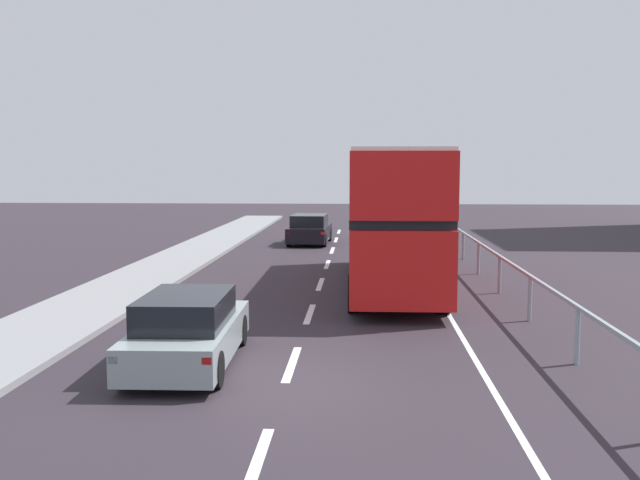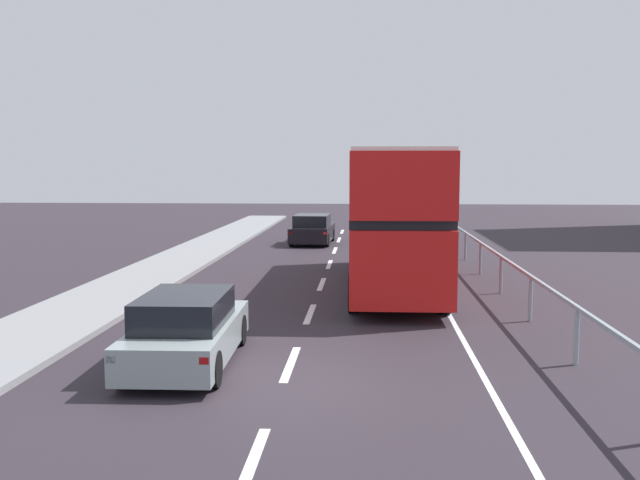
# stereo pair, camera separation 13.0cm
# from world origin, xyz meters

# --- Properties ---
(ground_plane) EXTENTS (73.89, 120.00, 0.10)m
(ground_plane) POSITION_xyz_m (0.00, 0.00, -0.05)
(ground_plane) COLOR #2C252C
(lane_paint_markings) EXTENTS (3.69, 46.00, 0.01)m
(lane_paint_markings) POSITION_xyz_m (2.07, 8.59, 0.00)
(lane_paint_markings) COLOR silver
(lane_paint_markings) RESTS_ON ground
(bridge_side_railing) EXTENTS (0.10, 42.00, 1.14)m
(bridge_side_railing) POSITION_xyz_m (5.42, 9.00, 0.93)
(bridge_side_railing) COLOR #87949D
(bridge_side_railing) RESTS_ON ground
(double_decker_bus_red) EXTENTS (2.71, 11.29, 4.22)m
(double_decker_bus_red) POSITION_xyz_m (2.23, 10.01, 2.26)
(double_decker_bus_red) COLOR red
(double_decker_bus_red) RESTS_ON ground
(hatchback_car_near) EXTENTS (1.85, 4.36, 1.39)m
(hatchback_car_near) POSITION_xyz_m (-1.96, 0.91, 0.66)
(hatchback_car_near) COLOR gray
(hatchback_car_near) RESTS_ON ground
(sedan_car_ahead) EXTENTS (2.02, 4.23, 1.44)m
(sedan_car_ahead) POSITION_xyz_m (-1.22, 22.29, 0.69)
(sedan_car_ahead) COLOR black
(sedan_car_ahead) RESTS_ON ground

